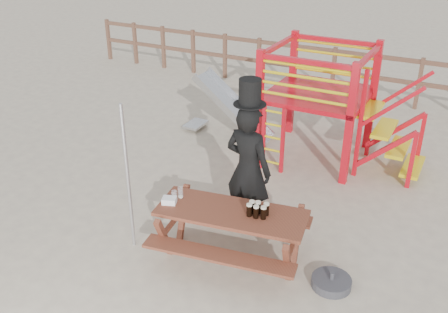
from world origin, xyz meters
TOP-DOWN VIEW (x-y plane):
  - ground at (0.00, 0.00)m, footprint 60.00×60.00m
  - back_fence at (0.00, 7.00)m, footprint 15.09×0.09m
  - playground_fort at (0.12, 3.58)m, footprint 4.71×1.84m
  - picnic_table at (0.26, 0.09)m, footprint 2.10×1.61m
  - man_with_hat at (0.14, 0.82)m, footprint 0.76×0.55m
  - metal_pole at (-1.07, -0.28)m, footprint 0.05×0.05m
  - parasol_base at (1.60, 0.18)m, footprint 0.50×0.50m
  - paper_bag at (-0.55, -0.12)m, footprint 0.22×0.19m
  - stout_pints at (0.59, 0.15)m, footprint 0.26×0.19m
  - empty_glasses at (-0.51, 0.02)m, footprint 0.10×0.18m

SIDE VIEW (x-z plane):
  - ground at x=0.00m, z-range 0.00..0.00m
  - parasol_base at x=1.60m, z-range -0.05..0.16m
  - picnic_table at x=0.26m, z-range 0.10..0.84m
  - back_fence at x=0.00m, z-range 0.14..1.34m
  - paper_bag at x=-0.55m, z-range 0.74..0.82m
  - empty_glasses at x=-0.51m, z-range 0.74..0.89m
  - stout_pints at x=0.59m, z-range 0.74..0.91m
  - man_with_hat at x=0.14m, z-range -0.12..2.15m
  - metal_pole at x=-1.07m, z-range 0.00..2.09m
  - playground_fort at x=0.12m, z-range 0.02..2.12m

